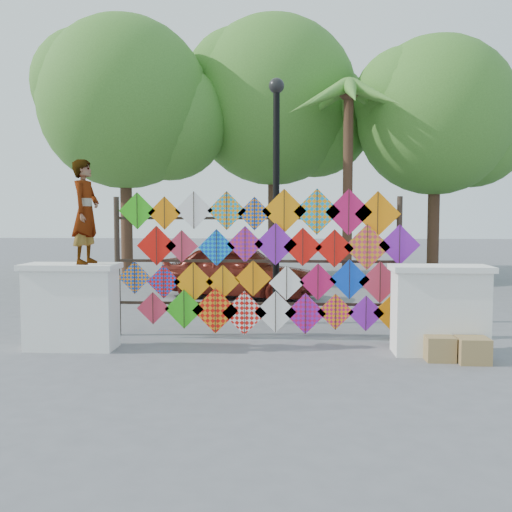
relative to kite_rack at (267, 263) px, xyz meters
name	(u,v)px	position (x,y,z in m)	size (l,w,h in m)	color
ground	(253,348)	(-0.17, -0.72, -1.23)	(80.00, 80.00, 0.00)	slate
parapet_left	(71,306)	(-2.87, -0.92, -0.58)	(1.40, 0.65, 1.28)	white
parapet_right	(440,309)	(2.53, -0.92, -0.58)	(1.40, 0.65, 1.28)	white
kite_rack	(267,263)	(0.00, 0.00, 0.00)	(4.96, 0.24, 2.43)	black
tree_west	(128,104)	(-4.58, 8.30, 4.15)	(5.85, 5.20, 8.01)	#4D2F21
tree_mid	(277,102)	(-0.07, 10.30, 4.55)	(6.30, 5.60, 8.61)	#4D2F21
tree_east	(439,117)	(4.92, 8.80, 3.76)	(5.40, 4.80, 7.42)	#4D2F21
palm_tree	(349,110)	(2.03, 7.28, 3.72)	(3.62, 3.62, 5.83)	#4D2F21
vendor_woman	(86,212)	(-2.63, -0.92, 0.82)	(0.56, 0.37, 1.53)	#99999E
sedan	(239,271)	(-0.83, 4.47, -0.58)	(1.53, 3.81, 1.30)	#57160F
lamppost	(276,177)	(0.13, 1.28, 1.46)	(0.28, 0.28, 4.46)	black
cardboard_box_near	(439,348)	(2.43, -1.31, -1.06)	(0.38, 0.34, 0.34)	#9B824B
cardboard_box_far	(473,350)	(2.85, -1.41, -1.05)	(0.41, 0.38, 0.35)	#9B824B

